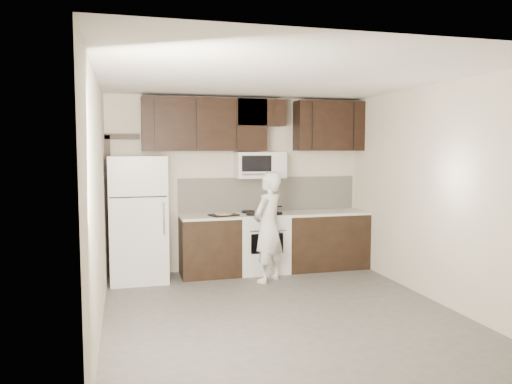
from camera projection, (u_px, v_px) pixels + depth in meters
name	position (u px, v px, depth m)	size (l,w,h in m)	color
floor	(281.00, 313.00, 5.80)	(4.50, 4.50, 0.00)	#4F4C4A
back_wall	(238.00, 184.00, 7.84)	(4.00, 4.00, 0.00)	beige
ceiling	(282.00, 77.00, 5.56)	(4.50, 4.50, 0.00)	white
counter_run	(280.00, 242.00, 7.78)	(2.95, 0.64, 0.91)	black
stove	(262.00, 242.00, 7.70)	(0.76, 0.66, 0.94)	silver
backsplash	(269.00, 194.00, 7.97)	(2.90, 0.02, 0.54)	beige
upper_cabinets	(254.00, 124.00, 7.65)	(3.48, 0.35, 0.78)	black
microwave	(260.00, 165.00, 7.71)	(0.76, 0.42, 0.40)	silver
refrigerator	(138.00, 219.00, 7.14)	(0.80, 0.76, 1.80)	silver
door_trim	(111.00, 193.00, 7.32)	(0.50, 0.08, 2.12)	black
saucepan	(270.00, 208.00, 7.85)	(0.28, 0.16, 0.16)	silver
baking_tray	(224.00, 215.00, 7.41)	(0.39, 0.29, 0.02)	black
pizza	(224.00, 214.00, 7.41)	(0.26, 0.26, 0.02)	beige
person	(268.00, 227.00, 7.11)	(0.58, 0.38, 1.58)	white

